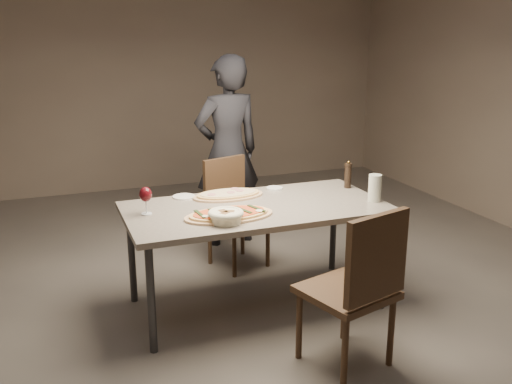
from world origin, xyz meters
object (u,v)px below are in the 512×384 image
object	(u,v)px
zucchini_pizza	(229,214)
chair_far	(232,206)
ham_pizza	(228,195)
diner	(228,151)
dining_table	(256,214)
chair_near	(359,282)
bread_basket	(226,216)
pepper_mill_left	(348,175)
carafe	(375,188)

from	to	relation	value
zucchini_pizza	chair_far	distance (m)	1.06
ham_pizza	diner	distance (m)	1.08
dining_table	chair_near	size ratio (longest dim) A/B	1.82
ham_pizza	diner	world-z (taller)	diner
bread_basket	chair_near	size ratio (longest dim) A/B	0.23
dining_table	chair_near	xyz separation A→B (m)	(0.25, -0.97, -0.14)
pepper_mill_left	carafe	bearing A→B (deg)	-90.00
zucchini_pizza	pepper_mill_left	xyz separation A→B (m)	(1.08, 0.36, 0.08)
carafe	chair_far	world-z (taller)	carafe
dining_table	carafe	size ratio (longest dim) A/B	9.34
pepper_mill_left	carafe	world-z (taller)	pepper_mill_left
chair_far	chair_near	bearing A→B (deg)	77.24
carafe	chair_near	distance (m)	1.01
chair_far	diner	size ratio (longest dim) A/B	0.52
ham_pizza	pepper_mill_left	world-z (taller)	pepper_mill_left
dining_table	ham_pizza	xyz separation A→B (m)	(-0.11, 0.28, 0.07)
carafe	pepper_mill_left	bearing A→B (deg)	90.00
carafe	diner	size ratio (longest dim) A/B	0.11
dining_table	diner	distance (m)	1.33
zucchini_pizza	diner	world-z (taller)	diner
chair_far	diner	xyz separation A→B (m)	(0.12, 0.49, 0.36)
dining_table	diner	world-z (taller)	diner
dining_table	ham_pizza	world-z (taller)	ham_pizza
chair_near	chair_far	size ratio (longest dim) A/B	1.10
carafe	diner	xyz separation A→B (m)	(-0.61, 1.49, 0.02)
carafe	chair_far	distance (m)	1.29
zucchini_pizza	carafe	world-z (taller)	carafe
carafe	diner	world-z (taller)	diner
ham_pizza	pepper_mill_left	distance (m)	0.95
dining_table	diner	size ratio (longest dim) A/B	1.04
carafe	chair_far	bearing A→B (deg)	126.46
zucchini_pizza	ham_pizza	bearing A→B (deg)	75.03
pepper_mill_left	dining_table	bearing A→B (deg)	-166.62
ham_pizza	bread_basket	bearing A→B (deg)	-122.27
pepper_mill_left	diner	world-z (taller)	diner
dining_table	ham_pizza	distance (m)	0.31
diner	zucchini_pizza	bearing A→B (deg)	65.10
diner	pepper_mill_left	bearing A→B (deg)	111.92
ham_pizza	zucchini_pizza	bearing A→B (deg)	-120.32
chair_far	pepper_mill_left	bearing A→B (deg)	122.48
carafe	dining_table	bearing A→B (deg)	167.15
bread_basket	chair_near	distance (m)	0.93
chair_near	chair_far	distance (m)	1.79
pepper_mill_left	carafe	distance (m)	0.39
pepper_mill_left	diner	xyz separation A→B (m)	(-0.61, 1.10, 0.02)
zucchini_pizza	chair_far	size ratio (longest dim) A/B	0.66
dining_table	bread_basket	size ratio (longest dim) A/B	7.91
diner	carafe	bearing A→B (deg)	105.23
dining_table	pepper_mill_left	world-z (taller)	pepper_mill_left
zucchini_pizza	carafe	size ratio (longest dim) A/B	3.09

